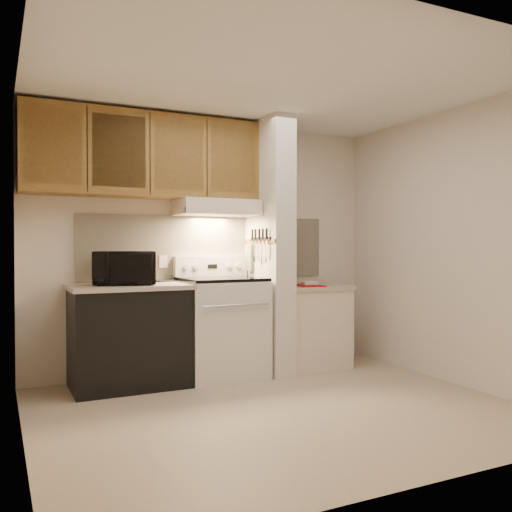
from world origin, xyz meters
TOP-DOWN VIEW (x-y plane):
  - floor at (0.00, 0.00)m, footprint 3.60×3.60m
  - ceiling at (0.00, 0.00)m, footprint 3.60×3.60m
  - wall_back at (0.00, 1.50)m, footprint 3.60×2.50m
  - wall_left at (-1.80, 0.00)m, footprint 0.02×3.00m
  - wall_right at (1.80, 0.00)m, footprint 0.02×3.00m
  - backsplash at (0.00, 1.49)m, footprint 2.60×0.02m
  - range_body at (0.00, 1.16)m, footprint 0.76×0.65m
  - oven_window at (0.00, 0.84)m, footprint 0.50×0.01m
  - oven_handle at (0.00, 0.80)m, footprint 0.65×0.02m
  - cooktop at (0.00, 1.16)m, footprint 0.74×0.64m
  - range_backguard at (0.00, 1.44)m, footprint 0.76×0.08m
  - range_display at (0.00, 1.40)m, footprint 0.10×0.01m
  - range_knob_left_outer at (-0.28, 1.40)m, footprint 0.05×0.02m
  - range_knob_left_inner at (-0.18, 1.40)m, footprint 0.05×0.02m
  - range_knob_right_inner at (0.18, 1.40)m, footprint 0.05×0.02m
  - range_knob_right_outer at (0.28, 1.40)m, footprint 0.05×0.02m
  - dishwasher_front at (-0.88, 1.17)m, footprint 1.00×0.63m
  - left_countertop at (-0.88, 1.17)m, footprint 1.04×0.67m
  - spoon_rest at (-0.48, 1.36)m, footprint 0.21×0.12m
  - teal_jar at (-0.93, 1.39)m, footprint 0.11×0.11m
  - outlet at (-0.48, 1.48)m, footprint 0.08×0.01m
  - microwave at (-0.93, 1.15)m, footprint 0.59×0.46m
  - partition_pillar at (0.51, 1.15)m, footprint 0.22×0.70m
  - pillar_trim at (0.39, 1.15)m, footprint 0.01×0.70m
  - knife_strip at (0.39, 1.10)m, footprint 0.02×0.42m
  - knife_blade_a at (0.38, 0.94)m, footprint 0.01×0.03m
  - knife_handle_a at (0.38, 0.94)m, footprint 0.02×0.02m
  - knife_blade_b at (0.38, 1.03)m, footprint 0.01×0.04m
  - knife_handle_b at (0.38, 1.03)m, footprint 0.02×0.02m
  - knife_blade_c at (0.38, 1.11)m, footprint 0.01×0.04m
  - knife_handle_c at (0.38, 1.10)m, footprint 0.02×0.02m
  - knife_blade_d at (0.38, 1.19)m, footprint 0.01×0.04m
  - knife_handle_d at (0.38, 1.19)m, footprint 0.02×0.02m
  - knife_blade_e at (0.38, 1.26)m, footprint 0.01×0.04m
  - knife_handle_e at (0.38, 1.26)m, footprint 0.02×0.02m
  - oven_mitt at (0.38, 1.32)m, footprint 0.03×0.11m
  - right_cab_base at (0.97, 1.15)m, footprint 0.70×0.60m
  - right_countertop at (0.97, 1.15)m, footprint 0.74×0.64m
  - red_folder at (0.87, 1.00)m, footprint 0.28×0.36m
  - white_box at (0.92, 1.05)m, footprint 0.16×0.12m
  - range_hood at (0.00, 1.28)m, footprint 0.78×0.44m
  - hood_lip at (0.00, 1.07)m, footprint 0.78×0.04m
  - upper_cabinets at (-0.69, 1.32)m, footprint 2.18×0.33m
  - cab_door_a at (-1.51, 1.17)m, footprint 0.46×0.01m
  - cab_gap_a at (-1.23, 1.16)m, footprint 0.01×0.01m
  - cab_door_b at (-0.96, 1.17)m, footprint 0.46×0.01m
  - cab_gap_b at (-0.69, 1.16)m, footprint 0.01×0.01m
  - cab_door_c at (-0.42, 1.17)m, footprint 0.46×0.01m
  - cab_gap_c at (-0.14, 1.16)m, footprint 0.01×0.01m
  - cab_door_d at (0.13, 1.17)m, footprint 0.46×0.01m

SIDE VIEW (x-z plane):
  - floor at x=0.00m, z-range 0.00..0.00m
  - right_cab_base at x=0.97m, z-range 0.00..0.81m
  - dishwasher_front at x=-0.88m, z-range 0.00..0.87m
  - range_body at x=0.00m, z-range 0.00..0.92m
  - oven_window at x=0.00m, z-range 0.35..0.65m
  - oven_handle at x=0.00m, z-range 0.71..0.73m
  - right_countertop at x=0.97m, z-range 0.81..0.85m
  - red_folder at x=0.87m, z-range 0.85..0.86m
  - white_box at x=0.92m, z-range 0.85..0.89m
  - left_countertop at x=-0.88m, z-range 0.87..0.91m
  - spoon_rest at x=-0.48m, z-range 0.91..0.92m
  - cooktop at x=0.00m, z-range 0.92..0.95m
  - teal_jar at x=-0.93m, z-range 0.91..1.01m
  - range_backguard at x=0.00m, z-range 0.95..1.15m
  - range_display at x=0.00m, z-range 1.03..1.07m
  - range_knob_left_outer at x=-0.28m, z-range 1.03..1.07m
  - range_knob_left_inner at x=-0.18m, z-range 1.03..1.07m
  - range_knob_right_inner at x=0.18m, z-range 1.03..1.07m
  - range_knob_right_outer at x=0.28m, z-range 1.03..1.07m
  - microwave at x=-0.93m, z-range 0.91..1.20m
  - outlet at x=-0.48m, z-range 1.04..1.16m
  - oven_mitt at x=0.38m, z-range 1.01..1.27m
  - knife_blade_c at x=0.38m, z-range 1.10..1.30m
  - knife_blade_b at x=0.38m, z-range 1.12..1.30m
  - knife_blade_e at x=0.38m, z-range 1.12..1.30m
  - knife_blade_a at x=0.38m, z-range 1.14..1.30m
  - knife_blade_d at x=0.38m, z-range 1.14..1.30m
  - backsplash at x=0.00m, z-range 0.92..1.55m
  - wall_back at x=0.00m, z-range 1.24..1.26m
  - wall_left at x=-1.80m, z-range 0.00..2.50m
  - wall_right at x=1.80m, z-range 0.00..2.50m
  - partition_pillar at x=0.51m, z-range 0.00..2.50m
  - pillar_trim at x=0.39m, z-range 1.28..1.32m
  - knife_strip at x=0.39m, z-range 1.30..1.34m
  - knife_handle_a at x=0.38m, z-range 1.32..1.42m
  - knife_handle_b at x=0.38m, z-range 1.32..1.42m
  - knife_handle_c at x=0.38m, z-range 1.32..1.42m
  - knife_handle_d at x=0.38m, z-range 1.32..1.42m
  - knife_handle_e at x=0.38m, z-range 1.32..1.42m
  - hood_lip at x=0.00m, z-range 1.55..1.61m
  - range_hood at x=0.00m, z-range 1.55..1.70m
  - upper_cabinets at x=-0.69m, z-range 1.70..2.47m
  - cab_door_a at x=-1.51m, z-range 1.77..2.40m
  - cab_gap_a at x=-1.23m, z-range 1.72..2.45m
  - cab_door_b at x=-0.96m, z-range 1.77..2.40m
  - cab_gap_b at x=-0.69m, z-range 1.72..2.45m
  - cab_door_c at x=-0.42m, z-range 1.77..2.40m
  - cab_gap_c at x=-0.14m, z-range 1.72..2.45m
  - cab_door_d at x=0.13m, z-range 1.77..2.40m
  - ceiling at x=0.00m, z-range 2.50..2.50m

